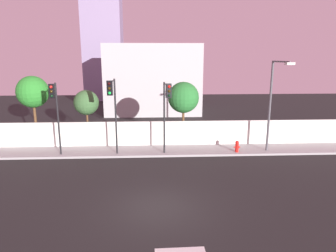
% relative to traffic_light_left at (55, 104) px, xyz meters
% --- Properties ---
extents(ground_plane, '(80.00, 80.00, 0.00)m').
position_rel_traffic_light_left_xyz_m(ground_plane, '(6.46, -7.10, -3.67)').
color(ground_plane, black).
extents(sidewalk, '(36.00, 2.40, 0.15)m').
position_rel_traffic_light_left_xyz_m(sidewalk, '(6.46, 1.10, -3.60)').
color(sidewalk, '#969696').
rests_on(sidewalk, ground).
extents(perimeter_wall, '(36.00, 0.18, 1.80)m').
position_rel_traffic_light_left_xyz_m(perimeter_wall, '(6.46, 2.39, -2.62)').
color(perimeter_wall, silver).
rests_on(perimeter_wall, sidewalk).
extents(traffic_light_left, '(0.34, 1.09, 4.86)m').
position_rel_traffic_light_left_xyz_m(traffic_light_left, '(0.00, 0.00, 0.00)').
color(traffic_light_left, black).
rests_on(traffic_light_left, sidewalk).
extents(traffic_light_center, '(0.35, 1.77, 5.11)m').
position_rel_traffic_light_left_xyz_m(traffic_light_center, '(3.75, -0.34, 0.20)').
color(traffic_light_center, black).
rests_on(traffic_light_center, sidewalk).
extents(traffic_light_right, '(0.49, 1.32, 4.87)m').
position_rel_traffic_light_left_xyz_m(traffic_light_right, '(7.19, -0.12, 0.02)').
color(traffic_light_right, black).
rests_on(traffic_light_right, sidewalk).
extents(street_lamp_curbside, '(0.81, 1.95, 6.25)m').
position_rel_traffic_light_left_xyz_m(street_lamp_curbside, '(14.40, 0.38, 0.21)').
color(street_lamp_curbside, '#4C4C51').
rests_on(street_lamp_curbside, sidewalk).
extents(fire_hydrant, '(0.44, 0.26, 0.81)m').
position_rel_traffic_light_left_xyz_m(fire_hydrant, '(12.12, 0.38, -3.09)').
color(fire_hydrant, red).
rests_on(fire_hydrant, sidewalk).
extents(roadside_tree_leftmost, '(2.35, 2.35, 5.27)m').
position_rel_traffic_light_left_xyz_m(roadside_tree_leftmost, '(-2.59, 3.31, 0.40)').
color(roadside_tree_leftmost, brown).
rests_on(roadside_tree_leftmost, ground).
extents(roadside_tree_midleft, '(1.87, 1.87, 4.20)m').
position_rel_traffic_light_left_xyz_m(roadside_tree_midleft, '(1.29, 3.31, -0.43)').
color(roadside_tree_midleft, brown).
rests_on(roadside_tree_midleft, ground).
extents(roadside_tree_midright, '(2.37, 2.37, 4.78)m').
position_rel_traffic_light_left_xyz_m(roadside_tree_midright, '(8.63, 3.31, -0.09)').
color(roadside_tree_midright, brown).
rests_on(roadside_tree_midright, ground).
extents(low_building_distant, '(10.81, 6.00, 7.93)m').
position_rel_traffic_light_left_xyz_m(low_building_distant, '(6.34, 16.39, 0.29)').
color(low_building_distant, '#ADADAD').
rests_on(low_building_distant, ground).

